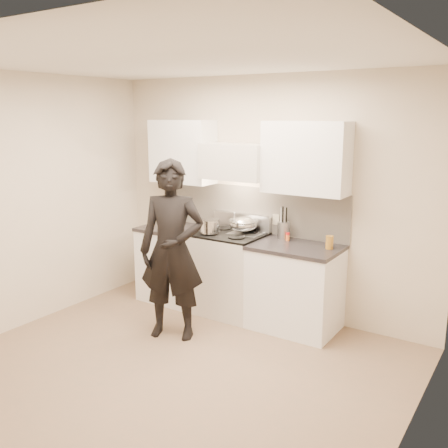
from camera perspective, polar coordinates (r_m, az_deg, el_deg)
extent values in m
plane|color=#87684E|center=(4.75, -5.77, -16.14)|extent=(4.00, 4.00, 0.00)
cube|color=beige|center=(5.71, 4.97, 3.15)|extent=(4.00, 0.04, 2.70)
cube|color=beige|center=(5.73, -21.90, 2.32)|extent=(0.04, 3.50, 2.70)
cube|color=beige|center=(3.42, 20.93, -4.00)|extent=(0.04, 3.50, 2.70)
cube|color=silver|center=(4.20, -6.60, 18.13)|extent=(4.00, 3.50, 0.02)
cube|color=beige|center=(5.85, 2.72, 1.77)|extent=(2.50, 0.02, 0.53)
cube|color=#ABABB0|center=(5.88, 2.10, 0.27)|extent=(0.76, 0.08, 0.20)
cube|color=silver|center=(5.64, 1.37, 7.17)|extent=(0.76, 0.40, 0.40)
cylinder|color=silver|center=(5.51, 0.37, 5.16)|extent=(0.66, 0.02, 0.02)
cube|color=white|center=(5.28, 9.33, 7.47)|extent=(0.90, 0.33, 0.75)
cube|color=white|center=(6.10, -4.76, 8.24)|extent=(0.80, 0.33, 0.75)
cube|color=beige|center=(5.68, 5.96, 0.51)|extent=(0.08, 0.01, 0.12)
cube|color=silver|center=(5.80, 0.65, -5.72)|extent=(0.76, 0.65, 0.92)
cube|color=black|center=(5.67, 0.66, -1.19)|extent=(0.76, 0.65, 0.02)
cube|color=#B7B7B7|center=(5.68, 2.67, -1.02)|extent=(0.36, 0.34, 0.01)
cylinder|color=silver|center=(5.47, -1.00, -3.35)|extent=(0.62, 0.02, 0.02)
cylinder|color=black|center=(5.64, -1.70, -1.06)|extent=(0.18, 0.18, 0.01)
cylinder|color=black|center=(5.45, 1.42, -1.54)|extent=(0.18, 0.18, 0.01)
cylinder|color=black|center=(5.88, -0.04, -0.49)|extent=(0.18, 0.18, 0.01)
cylinder|color=black|center=(5.70, 3.00, -0.93)|extent=(0.18, 0.18, 0.01)
cube|color=white|center=(5.43, 8.13, -7.36)|extent=(0.90, 0.65, 0.88)
cube|color=black|center=(5.29, 8.28, -2.67)|extent=(0.92, 0.67, 0.04)
cube|color=white|center=(6.24, -5.43, -4.65)|extent=(0.80, 0.65, 0.88)
cube|color=black|center=(6.12, -5.52, -0.53)|extent=(0.82, 0.67, 0.04)
ellipsoid|color=silver|center=(5.66, 2.22, -0.03)|extent=(0.32, 0.32, 0.17)
torus|color=silver|center=(5.65, 2.22, 0.37)|extent=(0.33, 0.33, 0.01)
ellipsoid|color=beige|center=(5.66, 2.21, -0.12)|extent=(0.18, 0.18, 0.08)
cylinder|color=silver|center=(5.56, 1.15, 0.73)|extent=(0.15, 0.20, 0.17)
cylinder|color=silver|center=(5.63, -1.66, -0.23)|extent=(0.29, 0.29, 0.15)
cube|color=silver|center=(5.72, -2.45, 0.56)|extent=(0.05, 0.04, 0.01)
cube|color=silver|center=(5.50, -0.85, 0.09)|extent=(0.05, 0.04, 0.01)
cylinder|color=#ABABB0|center=(5.55, 6.81, -0.71)|extent=(0.13, 0.13, 0.19)
cylinder|color=black|center=(5.51, 7.13, 0.20)|extent=(0.02, 0.02, 0.33)
cylinder|color=silver|center=(5.54, 7.13, 0.26)|extent=(0.02, 0.02, 0.33)
cylinder|color=#ABABB0|center=(5.55, 6.96, 0.30)|extent=(0.02, 0.02, 0.33)
cylinder|color=black|center=(5.55, 6.72, 0.30)|extent=(0.02, 0.02, 0.33)
cylinder|color=#ABABB0|center=(5.54, 6.54, 0.27)|extent=(0.02, 0.02, 0.33)
cylinder|color=silver|center=(5.51, 6.54, 0.22)|extent=(0.02, 0.02, 0.33)
cylinder|color=black|center=(5.50, 6.71, 0.18)|extent=(0.02, 0.02, 0.33)
cylinder|color=#ABABB0|center=(5.50, 6.95, 0.17)|extent=(0.02, 0.02, 0.33)
cylinder|color=orange|center=(5.47, 7.29, -1.57)|extent=(0.04, 0.04, 0.07)
cylinder|color=red|center=(5.46, 7.30, -1.12)|extent=(0.04, 0.04, 0.02)
cylinder|color=#A46F21|center=(5.21, 11.97, -2.06)|extent=(0.08, 0.08, 0.14)
imported|color=black|center=(5.08, -5.97, -3.02)|extent=(0.79, 0.66, 1.84)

